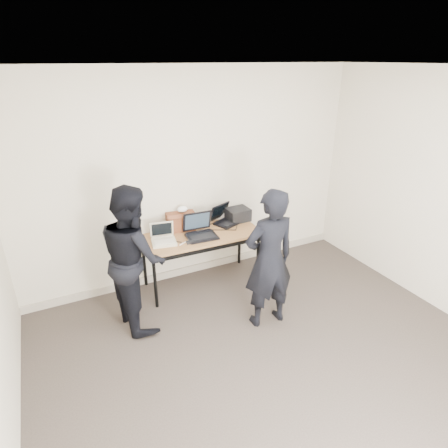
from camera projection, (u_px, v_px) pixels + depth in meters
room at (304, 254)px, 2.92m from camera, size 4.60×4.60×2.80m
desk at (201, 239)px, 4.73m from camera, size 1.52×0.69×0.72m
laptop_beige at (163, 239)px, 4.49m from camera, size 0.33×0.32×0.23m
laptop_center at (200, 231)px, 4.65m from camera, size 0.39×0.38×0.28m
laptop_right at (225, 219)px, 5.02m from camera, size 0.43×0.43×0.25m
leather_satchel at (181, 221)px, 4.77m from camera, size 0.38×0.22×0.25m
tissue at (182, 209)px, 4.72m from camera, size 0.15×0.12×0.08m
equipment_box at (238, 214)px, 5.08m from camera, size 0.30×0.25×0.17m
power_brick at (190, 242)px, 4.47m from camera, size 0.08×0.05×0.03m
cables at (204, 233)px, 4.72m from camera, size 1.16×0.43×0.01m
person_typist at (269, 260)px, 3.97m from camera, size 0.59×0.40×1.59m
person_observer at (134, 258)px, 3.98m from camera, size 0.70×0.85×1.61m
baseboard at (198, 267)px, 5.28m from camera, size 4.50×0.03×0.10m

